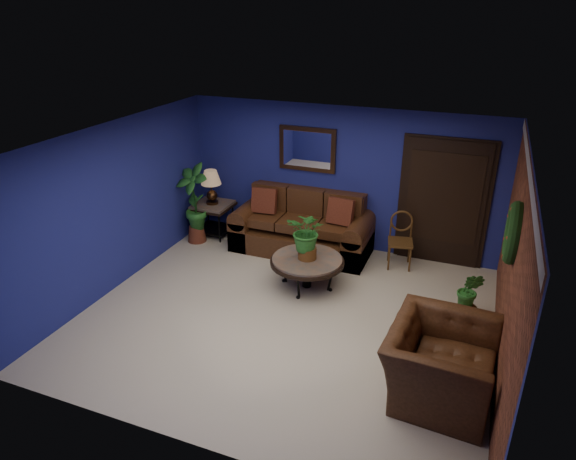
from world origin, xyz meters
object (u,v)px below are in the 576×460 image
at_px(armchair, 440,363).
at_px(end_table, 213,211).
at_px(coffee_table, 307,262).
at_px(table_lamp, 211,183).
at_px(sofa, 303,230).
at_px(side_chair, 401,236).

bearing_deg(armchair, end_table, 61.26).
relative_size(coffee_table, table_lamp, 1.84).
distance_m(sofa, coffee_table, 1.33).
height_order(end_table, side_chair, side_chair).
xyz_separation_m(sofa, side_chair, (1.70, 0.03, 0.17)).
bearing_deg(table_lamp, end_table, -45.00).
height_order(table_lamp, side_chair, table_lamp).
bearing_deg(coffee_table, end_table, 152.52).
bearing_deg(table_lamp, armchair, -33.04).
xyz_separation_m(end_table, armchair, (4.45, -2.89, -0.06)).
height_order(coffee_table, end_table, end_table).
xyz_separation_m(coffee_table, table_lamp, (-2.29, 1.19, 0.60)).
bearing_deg(side_chair, coffee_table, -145.15).
distance_m(coffee_table, table_lamp, 2.65).
relative_size(end_table, armchair, 0.54).
height_order(end_table, armchair, armchair).
bearing_deg(sofa, armchair, -47.69).
bearing_deg(sofa, end_table, -178.71).
height_order(sofa, coffee_table, sofa).
distance_m(table_lamp, armchair, 5.34).
xyz_separation_m(table_lamp, armchair, (4.45, -2.89, -0.61)).
height_order(sofa, end_table, sofa).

